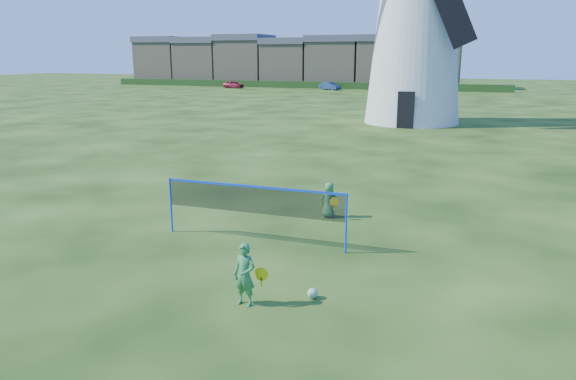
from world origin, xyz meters
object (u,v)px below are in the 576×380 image
(player_girl, at_px, (245,275))
(car_left, at_px, (233,84))
(player_boy, at_px, (329,200))
(badminton_net, at_px, (253,201))
(play_ball, at_px, (313,293))
(windmill, at_px, (416,22))
(car_right, at_px, (330,86))

(player_girl, height_order, car_left, player_girl)
(player_girl, relative_size, player_boy, 1.17)
(badminton_net, xyz_separation_m, play_ball, (2.47, -2.76, -1.03))
(windmill, height_order, player_girl, windmill)
(car_left, height_order, car_right, car_left)
(windmill, xyz_separation_m, car_left, (-30.51, 34.36, -6.57))
(windmill, bearing_deg, car_left, 131.60)
(play_ball, xyz_separation_m, car_left, (-32.23, 64.84, 0.45))
(badminton_net, distance_m, player_girl, 3.74)
(windmill, relative_size, car_right, 6.31)
(windmill, xyz_separation_m, player_girl, (0.54, -31.20, -6.49))
(windmill, xyz_separation_m, car_right, (-15.68, 35.04, -6.58))
(player_girl, height_order, play_ball, player_girl)
(badminton_net, bearing_deg, car_left, 115.61)
(car_left, bearing_deg, player_boy, -144.40)
(car_right, bearing_deg, badminton_net, -142.37)
(player_boy, distance_m, car_right, 62.09)
(car_left, xyz_separation_m, car_right, (14.84, 0.68, -0.01))
(player_boy, relative_size, play_ball, 4.97)
(player_boy, bearing_deg, play_ball, 107.70)
(windmill, bearing_deg, badminton_net, -91.56)
(player_girl, bearing_deg, player_boy, 96.03)
(badminton_net, height_order, player_boy, badminton_net)
(player_boy, bearing_deg, badminton_net, 71.14)
(badminton_net, height_order, play_ball, badminton_net)
(badminton_net, relative_size, player_boy, 4.62)
(windmill, distance_m, car_right, 38.95)
(windmill, height_order, player_boy, windmill)
(windmill, height_order, car_right, windmill)
(badminton_net, relative_size, car_right, 1.52)
(player_girl, bearing_deg, play_ball, 37.36)
(player_boy, relative_size, car_right, 0.33)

